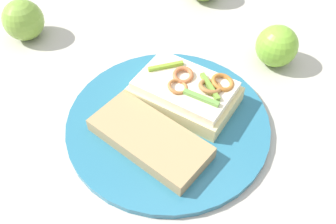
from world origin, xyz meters
The scene contains 6 objects.
ground_plane centered at (0.00, 0.00, 0.00)m, with size 2.00×2.00×0.00m, color #B7B1A4.
plate centered at (0.00, 0.00, 0.01)m, with size 0.31×0.31×0.01m, color teal.
sandwich centered at (-0.04, -0.03, 0.03)m, with size 0.17×0.19×0.05m.
bread_slice_side centered at (0.04, 0.03, 0.02)m, with size 0.18×0.08×0.02m, color tan.
apple_1 centered at (0.15, -0.31, 0.04)m, with size 0.08×0.08×0.08m, color #7CA63B.
apple_3 centered at (-0.23, -0.05, 0.04)m, with size 0.07×0.07×0.07m, color #7DBA35.
Camera 1 is at (0.16, 0.33, 0.46)m, focal length 40.34 mm.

